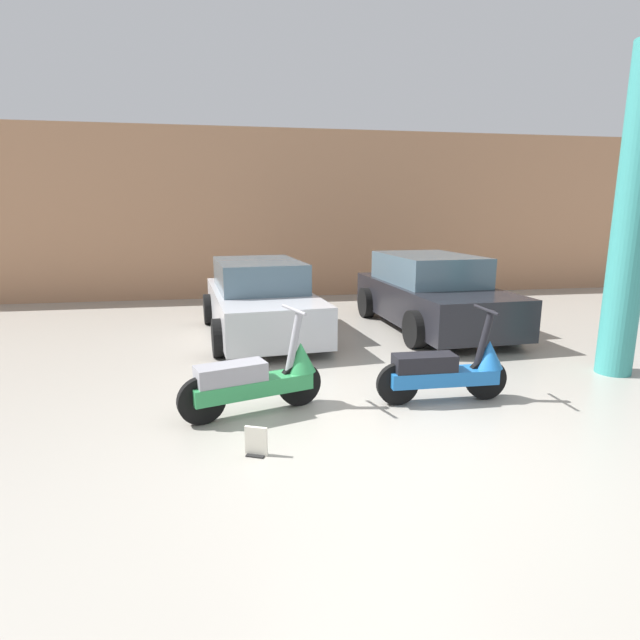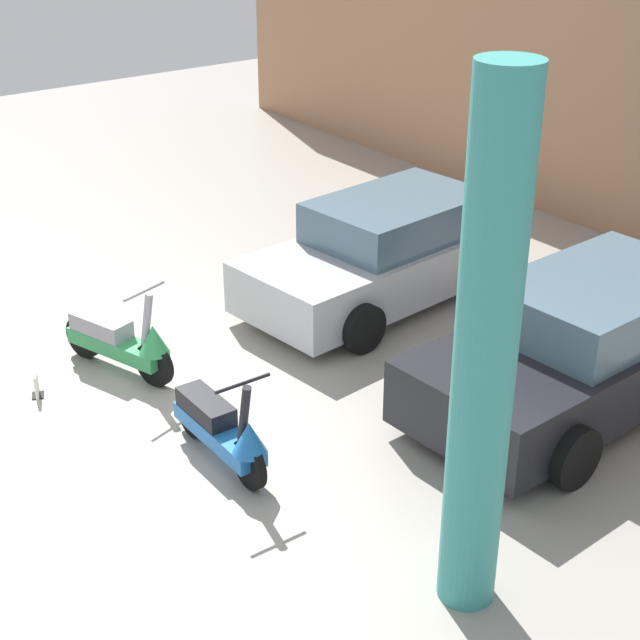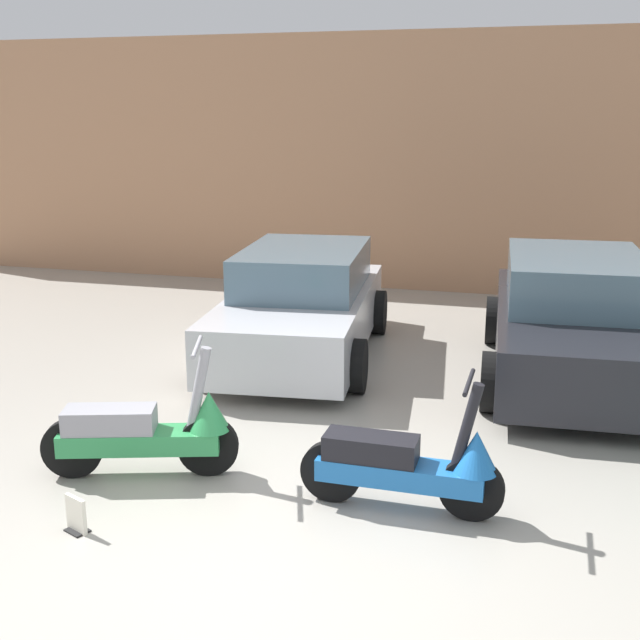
{
  "view_description": "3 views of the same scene",
  "coord_description": "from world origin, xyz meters",
  "px_view_note": "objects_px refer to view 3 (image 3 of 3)",
  "views": [
    {
      "loc": [
        -1.41,
        -4.21,
        2.07
      ],
      "look_at": [
        -0.34,
        1.91,
        0.72
      ],
      "focal_mm": 28.0,
      "sensor_mm": 36.0,
      "label": 1
    },
    {
      "loc": [
        7.43,
        -3.01,
        5.2
      ],
      "look_at": [
        0.32,
        2.26,
        0.78
      ],
      "focal_mm": 55.0,
      "sensor_mm": 36.0,
      "label": 2
    },
    {
      "loc": [
        1.7,
        -4.56,
        2.83
      ],
      "look_at": [
        -0.18,
        2.2,
        0.99
      ],
      "focal_mm": 45.0,
      "sensor_mm": 36.0,
      "label": 3
    }
  ],
  "objects_px": {
    "scooter_front_right": "(409,464)",
    "car_rear_center": "(574,321)",
    "placard_near_left_scooter": "(76,516)",
    "scooter_front_left": "(148,430)",
    "car_rear_left": "(301,305)"
  },
  "relations": [
    {
      "from": "car_rear_center",
      "to": "placard_near_left_scooter",
      "type": "bearing_deg",
      "value": -40.32
    },
    {
      "from": "car_rear_center",
      "to": "scooter_front_right",
      "type": "bearing_deg",
      "value": -22.02
    },
    {
      "from": "scooter_front_right",
      "to": "car_rear_left",
      "type": "distance_m",
      "value": 3.99
    },
    {
      "from": "scooter_front_right",
      "to": "car_rear_left",
      "type": "bearing_deg",
      "value": 118.77
    },
    {
      "from": "scooter_front_left",
      "to": "scooter_front_right",
      "type": "bearing_deg",
      "value": -18.53
    },
    {
      "from": "scooter_front_right",
      "to": "placard_near_left_scooter",
      "type": "height_order",
      "value": "scooter_front_right"
    },
    {
      "from": "car_rear_center",
      "to": "scooter_front_left",
      "type": "bearing_deg",
      "value": -46.41
    },
    {
      "from": "scooter_front_left",
      "to": "car_rear_center",
      "type": "bearing_deg",
      "value": 28.91
    },
    {
      "from": "car_rear_left",
      "to": "scooter_front_left",
      "type": "bearing_deg",
      "value": -9.45
    },
    {
      "from": "scooter_front_left",
      "to": "scooter_front_right",
      "type": "distance_m",
      "value": 2.09
    },
    {
      "from": "scooter_front_right",
      "to": "car_rear_center",
      "type": "height_order",
      "value": "car_rear_center"
    },
    {
      "from": "scooter_front_right",
      "to": "car_rear_center",
      "type": "distance_m",
      "value": 3.73
    },
    {
      "from": "scooter_front_right",
      "to": "placard_near_left_scooter",
      "type": "xyz_separation_m",
      "value": [
        -2.16,
        -0.91,
        -0.26
      ]
    },
    {
      "from": "scooter_front_right",
      "to": "placard_near_left_scooter",
      "type": "distance_m",
      "value": 2.36
    },
    {
      "from": "scooter_front_left",
      "to": "car_rear_center",
      "type": "relative_size",
      "value": 0.38
    }
  ]
}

